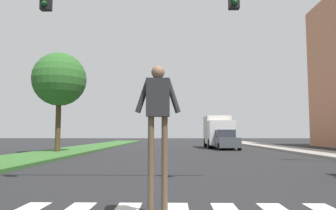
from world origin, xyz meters
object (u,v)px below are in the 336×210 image
(tree_far, at_px, (59,80))
(traffic_light_gantry, at_px, (45,22))
(truck_box_delivery, at_px, (218,131))
(pedestrian_performer, at_px, (158,116))
(sedan_midblock, at_px, (225,140))

(tree_far, relative_size, traffic_light_gantry, 0.74)
(tree_far, xyz_separation_m, traffic_light_gantry, (4.59, -14.09, -0.78))
(tree_far, height_order, truck_box_delivery, tree_far)
(tree_far, distance_m, pedestrian_performer, 19.31)
(traffic_light_gantry, height_order, pedestrian_performer, traffic_light_gantry)
(traffic_light_gantry, xyz_separation_m, truck_box_delivery, (7.75, 23.51, -2.74))
(sedan_midblock, bearing_deg, truck_box_delivery, 92.43)
(tree_far, height_order, pedestrian_performer, tree_far)
(tree_far, xyz_separation_m, pedestrian_performer, (7.80, -17.31, -3.49))
(pedestrian_performer, height_order, sedan_midblock, pedestrian_performer)
(tree_far, bearing_deg, traffic_light_gantry, -71.97)
(sedan_midblock, height_order, truck_box_delivery, truck_box_delivery)
(traffic_light_gantry, bearing_deg, truck_box_delivery, 71.75)
(traffic_light_gantry, relative_size, pedestrian_performer, 3.74)
(truck_box_delivery, bearing_deg, tree_far, -142.63)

